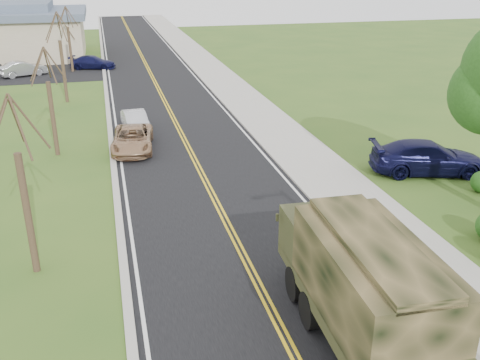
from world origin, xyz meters
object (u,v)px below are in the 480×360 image
object	(u,v)px
military_truck	(360,278)
pickup_navy	(427,157)
sedan_silver	(136,122)
suv_champagne	(133,139)

from	to	relation	value
military_truck	pickup_navy	xyz separation A→B (m)	(8.89, 10.64, -1.18)
military_truck	sedan_silver	world-z (taller)	military_truck
military_truck	suv_champagne	xyz separation A→B (m)	(-4.84, 17.66, -1.34)
sedan_silver	pickup_navy	size ratio (longest dim) A/B	0.68
military_truck	suv_champagne	size ratio (longest dim) A/B	1.53
suv_champagne	pickup_navy	distance (m)	15.42
suv_champagne	pickup_navy	size ratio (longest dim) A/B	0.84
military_truck	pickup_navy	bearing A→B (deg)	52.39
sedan_silver	pickup_navy	xyz separation A→B (m)	(13.32, -10.52, 0.18)
sedan_silver	pickup_navy	world-z (taller)	pickup_navy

